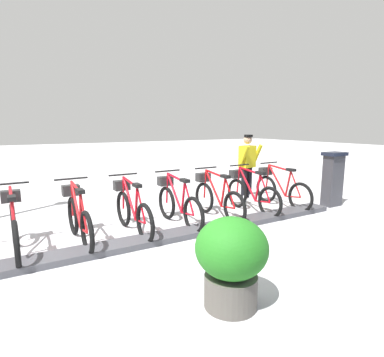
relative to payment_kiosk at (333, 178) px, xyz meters
The scene contains 12 objects.
ground_plane 5.50m from the payment_kiosk, 90.56° to the left, with size 60.00×60.00×0.00m, color silver.
dock_rail_base 5.50m from the payment_kiosk, 90.56° to the left, with size 0.44×9.89×0.10m, color #47474C.
payment_kiosk is the anchor object (origin of this frame).
bike_docked_0 1.28m from the payment_kiosk, 62.88° to the left, with size 1.72×0.54×1.02m.
bike_docked_1 2.12m from the payment_kiosk, 74.24° to the left, with size 1.72×0.54×1.02m.
bike_docked_2 3.00m from the payment_kiosk, 78.98° to the left, with size 1.72×0.54×1.02m.
bike_docked_3 3.89m from the payment_kiosk, 81.54° to the left, with size 1.72×0.54×1.02m.
bike_docked_4 4.79m from the payment_kiosk, 83.14° to the left, with size 1.72×0.54×1.02m.
bike_docked_5 5.70m from the payment_kiosk, 84.23° to the left, with size 1.72×0.54×1.02m.
bike_docked_6 6.60m from the payment_kiosk, 85.03° to the left, with size 1.72×0.54×1.02m.
worker_near_rack 2.05m from the payment_kiosk, 37.52° to the left, with size 0.49×0.67×1.66m.
planter_bush 5.13m from the payment_kiosk, 115.01° to the left, with size 0.76×0.76×0.97m.
Camera 1 is at (-4.54, 1.07, 1.90)m, focal length 29.23 mm.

